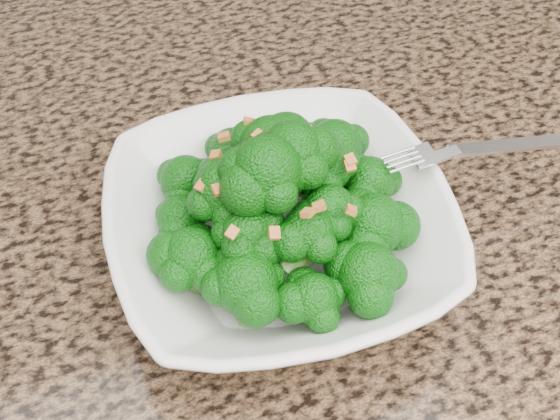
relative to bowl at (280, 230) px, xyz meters
name	(u,v)px	position (x,y,z in m)	size (l,w,h in m)	color
granite_counter	(105,209)	(-0.11, 0.10, -0.04)	(1.64, 1.04, 0.03)	brown
bowl	(280,230)	(0.00, 0.00, 0.00)	(0.23, 0.23, 0.06)	white
broccoli_pile	(280,162)	(0.00, 0.00, 0.07)	(0.21, 0.21, 0.08)	#0C5D0A
garlic_topping	(280,112)	(0.00, 0.00, 0.11)	(0.12, 0.12, 0.01)	#CB7531
fork	(450,153)	(0.13, 0.00, 0.03)	(0.16, 0.03, 0.01)	silver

